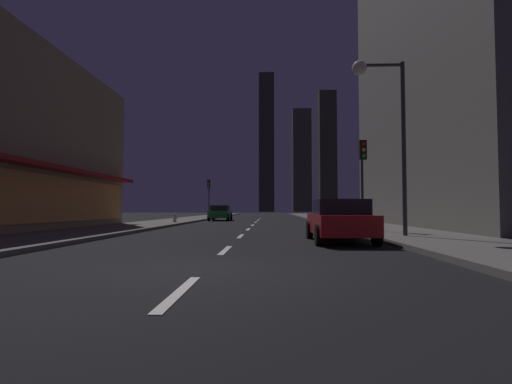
% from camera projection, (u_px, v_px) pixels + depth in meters
% --- Properties ---
extents(ground_plane, '(78.00, 136.00, 0.10)m').
position_uv_depth(ground_plane, '(259.00, 220.00, 39.07)').
color(ground_plane, black).
extents(sidewalk_right, '(4.00, 76.00, 0.15)m').
position_uv_depth(sidewalk_right, '(327.00, 219.00, 38.80)').
color(sidewalk_right, '#605E59').
rests_on(sidewalk_right, ground).
extents(sidewalk_left, '(4.00, 76.00, 0.15)m').
position_uv_depth(sidewalk_left, '(192.00, 219.00, 39.35)').
color(sidewalk_left, '#605E59').
rests_on(sidewalk_left, ground).
extents(lane_marking_center, '(0.16, 38.60, 0.01)m').
position_uv_depth(lane_marking_center, '(251.00, 227.00, 23.30)').
color(lane_marking_center, silver).
rests_on(lane_marking_center, ground).
extents(building_apartment_right, '(11.00, 20.00, 20.67)m').
position_uv_depth(building_apartment_right, '(488.00, 57.00, 22.99)').
color(building_apartment_right, slate).
rests_on(building_apartment_right, ground).
extents(skyscraper_distant_tall, '(5.45, 7.62, 50.10)m').
position_uv_depth(skyscraper_distant_tall, '(267.00, 143.00, 138.22)').
color(skyscraper_distant_tall, '#363328').
rests_on(skyscraper_distant_tall, ground).
extents(skyscraper_distant_mid, '(6.54, 8.87, 36.80)m').
position_uv_depth(skyscraper_distant_mid, '(301.00, 161.00, 137.85)').
color(skyscraper_distant_mid, '#464335').
rests_on(skyscraper_distant_mid, ground).
extents(skyscraper_distant_short, '(6.77, 6.61, 48.07)m').
position_uv_depth(skyscraper_distant_short, '(327.00, 151.00, 151.53)').
color(skyscraper_distant_short, '#3D3A2E').
rests_on(skyscraper_distant_short, ground).
extents(skyscraper_distant_slender, '(6.74, 8.92, 75.37)m').
position_uv_depth(skyscraper_distant_slender, '(370.00, 116.00, 149.86)').
color(skyscraper_distant_slender, '#504C3C').
rests_on(skyscraper_distant_slender, ground).
extents(car_parked_near, '(1.98, 4.24, 1.45)m').
position_uv_depth(car_parked_near, '(340.00, 220.00, 12.96)').
color(car_parked_near, '#B21919').
rests_on(car_parked_near, ground).
extents(car_parked_far, '(1.98, 4.24, 1.45)m').
position_uv_depth(car_parked_far, '(220.00, 213.00, 36.27)').
color(car_parked_far, '#1E722D').
rests_on(car_parked_far, ground).
extents(fire_hydrant_far_left, '(0.42, 0.30, 0.65)m').
position_uv_depth(fire_hydrant_far_left, '(175.00, 218.00, 28.14)').
color(fire_hydrant_far_left, '#B2B2B2').
rests_on(fire_hydrant_far_left, sidewalk_left).
extents(traffic_light_near_right, '(0.32, 0.48, 4.20)m').
position_uv_depth(traffic_light_near_right, '(363.00, 164.00, 17.49)').
color(traffic_light_near_right, '#2D2D2D').
rests_on(traffic_light_near_right, sidewalk_right).
extents(traffic_light_far_left, '(0.32, 0.48, 4.20)m').
position_uv_depth(traffic_light_far_left, '(209.00, 190.00, 41.12)').
color(traffic_light_far_left, '#2D2D2D').
rests_on(traffic_light_far_left, sidewalk_left).
extents(street_lamp_right, '(1.96, 0.56, 6.58)m').
position_uv_depth(street_lamp_right, '(381.00, 104.00, 14.18)').
color(street_lamp_right, '#38383D').
rests_on(street_lamp_right, sidewalk_right).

